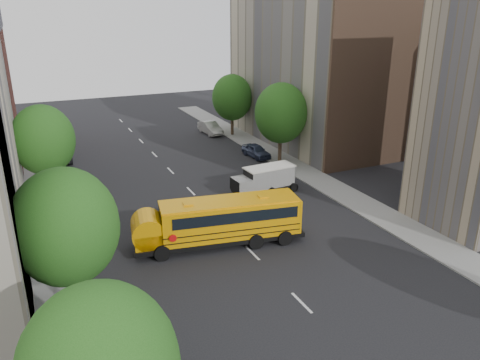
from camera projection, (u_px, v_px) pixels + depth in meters
ground at (239, 240)px, 31.79m from camera, size 120.00×120.00×0.00m
sidewalk_left at (53, 241)px, 31.50m from camera, size 3.00×80.00×0.12m
sidewalk_right at (335, 189)px, 40.56m from camera, size 3.00×80.00×0.12m
lane_markings at (191, 191)px, 40.31m from camera, size 0.15×64.00×0.01m
building_right_far at (310, 64)px, 52.84m from camera, size 10.00×22.00×18.00m
building_right_sidewall at (374, 75)px, 43.46m from camera, size 10.10×0.30×18.00m
street_tree_1 at (65, 227)px, 22.34m from camera, size 5.12×5.12×7.90m
street_tree_2 at (43, 140)px, 37.74m from camera, size 4.99×4.99×7.71m
street_tree_4 at (281, 113)px, 46.32m from camera, size 5.25×5.25×8.10m
street_tree_5 at (232, 98)px, 56.68m from camera, size 4.86×4.86×7.51m
school_bus at (217, 220)px, 30.62m from camera, size 11.49×4.44×3.17m
safari_truck at (265, 179)px, 39.58m from camera, size 5.50×2.33×2.30m
parked_car_1 at (81, 197)px, 37.34m from camera, size 1.74×4.07×1.31m
parked_car_2 at (58, 154)px, 48.13m from camera, size 2.50×5.33×1.47m
parked_car_4 at (256, 151)px, 49.47m from camera, size 1.99×4.13×1.36m
parked_car_5 at (210, 128)px, 58.74m from camera, size 1.87×4.74×1.54m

